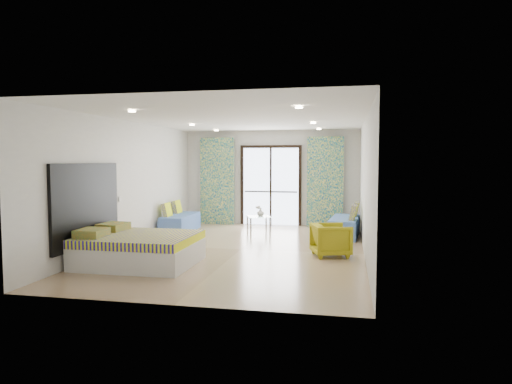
% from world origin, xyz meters
% --- Properties ---
extents(floor, '(5.00, 7.50, 0.01)m').
position_xyz_m(floor, '(0.00, 0.00, 0.00)').
color(floor, '#9C7D5D').
rests_on(floor, ground).
extents(ceiling, '(5.00, 7.50, 0.01)m').
position_xyz_m(ceiling, '(0.00, 0.00, 2.70)').
color(ceiling, silver).
rests_on(ceiling, ground).
extents(wall_back, '(5.00, 0.01, 2.70)m').
position_xyz_m(wall_back, '(0.00, 3.75, 1.35)').
color(wall_back, silver).
rests_on(wall_back, ground).
extents(wall_front, '(5.00, 0.01, 2.70)m').
position_xyz_m(wall_front, '(0.00, -3.75, 1.35)').
color(wall_front, silver).
rests_on(wall_front, ground).
extents(wall_left, '(0.01, 7.50, 2.70)m').
position_xyz_m(wall_left, '(-2.50, 0.00, 1.35)').
color(wall_left, silver).
rests_on(wall_left, ground).
extents(wall_right, '(0.01, 7.50, 2.70)m').
position_xyz_m(wall_right, '(2.50, 0.00, 1.35)').
color(wall_right, silver).
rests_on(wall_right, ground).
extents(balcony_door, '(1.76, 0.08, 2.28)m').
position_xyz_m(balcony_door, '(0.00, 3.72, 1.26)').
color(balcony_door, black).
rests_on(balcony_door, floor).
extents(balcony_rail, '(1.52, 0.03, 0.04)m').
position_xyz_m(balcony_rail, '(0.00, 3.73, 0.95)').
color(balcony_rail, '#595451').
rests_on(balcony_rail, balcony_door).
extents(curtain_left, '(1.00, 0.10, 2.50)m').
position_xyz_m(curtain_left, '(-1.55, 3.57, 1.25)').
color(curtain_left, silver).
rests_on(curtain_left, floor).
extents(curtain_right, '(1.00, 0.10, 2.50)m').
position_xyz_m(curtain_right, '(1.55, 3.57, 1.25)').
color(curtain_right, silver).
rests_on(curtain_right, floor).
extents(downlight_a, '(0.12, 0.12, 0.02)m').
position_xyz_m(downlight_a, '(-1.40, -2.00, 2.67)').
color(downlight_a, '#FFE0B2').
rests_on(downlight_a, ceiling).
extents(downlight_b, '(0.12, 0.12, 0.02)m').
position_xyz_m(downlight_b, '(1.40, -2.00, 2.67)').
color(downlight_b, '#FFE0B2').
rests_on(downlight_b, ceiling).
extents(downlight_c, '(0.12, 0.12, 0.02)m').
position_xyz_m(downlight_c, '(-1.40, 1.00, 2.67)').
color(downlight_c, '#FFE0B2').
rests_on(downlight_c, ceiling).
extents(downlight_d, '(0.12, 0.12, 0.02)m').
position_xyz_m(downlight_d, '(1.40, 1.00, 2.67)').
color(downlight_d, '#FFE0B2').
rests_on(downlight_d, ceiling).
extents(downlight_e, '(0.12, 0.12, 0.02)m').
position_xyz_m(downlight_e, '(-1.40, 3.00, 2.67)').
color(downlight_e, '#FFE0B2').
rests_on(downlight_e, ceiling).
extents(downlight_f, '(0.12, 0.12, 0.02)m').
position_xyz_m(downlight_f, '(1.40, 3.00, 2.67)').
color(downlight_f, '#FFE0B2').
rests_on(downlight_f, ceiling).
extents(headboard, '(0.06, 2.10, 1.50)m').
position_xyz_m(headboard, '(-2.46, -1.71, 1.05)').
color(headboard, black).
rests_on(headboard, floor).
extents(switch_plate, '(0.02, 0.10, 0.10)m').
position_xyz_m(switch_plate, '(-2.47, -0.46, 1.05)').
color(switch_plate, silver).
rests_on(switch_plate, wall_left).
extents(bed, '(1.95, 1.59, 0.67)m').
position_xyz_m(bed, '(-1.48, -1.71, 0.28)').
color(bed, silver).
rests_on(bed, floor).
extents(daybed_left, '(0.66, 1.60, 0.78)m').
position_xyz_m(daybed_left, '(-2.11, 2.01, 0.24)').
color(daybed_left, '#486AAC').
rests_on(daybed_left, floor).
extents(daybed_right, '(0.79, 1.71, 0.82)m').
position_xyz_m(daybed_right, '(2.11, 2.07, 0.25)').
color(daybed_right, '#486AAC').
rests_on(daybed_right, floor).
extents(coffee_table, '(0.76, 0.76, 0.67)m').
position_xyz_m(coffee_table, '(-0.12, 2.51, 0.34)').
color(coffee_table, silver).
rests_on(coffee_table, floor).
extents(vase, '(0.26, 0.26, 0.20)m').
position_xyz_m(vase, '(-0.08, 2.56, 0.48)').
color(vase, white).
rests_on(vase, coffee_table).
extents(armchair, '(0.81, 0.84, 0.69)m').
position_xyz_m(armchair, '(1.86, -0.32, 0.35)').
color(armchair, '#A39A15').
rests_on(armchair, floor).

